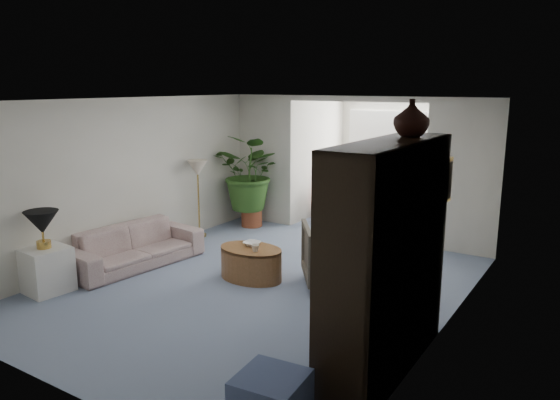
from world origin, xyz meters
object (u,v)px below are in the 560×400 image
Objects in this scene: sunroom_chair_blue at (408,208)px; sofa at (135,246)px; wingback_chair at (338,254)px; ottoman at (271,400)px; entertainment_cabinet at (386,258)px; plant_pot at (252,218)px; table_lamp at (42,222)px; coffee_bowl at (252,244)px; cabinet_urn at (411,118)px; floor_lamp at (198,168)px; coffee_cup at (255,248)px; side_table_dark at (394,268)px; end_table at (46,270)px; sunroom_table at (385,201)px; coffee_table at (251,263)px; sunroom_chair_maroon at (337,201)px; framed_picture at (443,183)px.

sofa is at bearing 139.56° from sunroom_chair_blue.
wingback_chair is 1.78× the size of ottoman.
plant_pot is at bearing 139.08° from entertainment_cabinet.
plant_pot is at bearing 85.39° from table_lamp.
wingback_chair is 2.29m from entertainment_cabinet.
coffee_bowl reaches higher than ottoman.
cabinet_urn is (1.35, -1.22, 1.95)m from wingback_chair.
wingback_chair is (3.16, -0.77, -0.82)m from floor_lamp.
coffee_cup is 1.13m from wingback_chair.
side_table_dark is (3.62, 1.27, -0.03)m from sofa.
coffee_cup is (2.15, 1.75, 0.20)m from end_table.
side_table_dark is at bearing -64.52° from sofa.
sofa is 1.51m from table_lamp.
table_lamp is 4.21m from ottoman.
sunroom_table is (1.97, 5.08, -0.01)m from sofa.
coffee_cup reaches higher than coffee_table.
end_table is 2.76m from coffee_bowl.
coffee_table is 2.64× the size of cabinet_urn.
floor_lamp is 0.90× the size of plant_pot.
sunroom_chair_maroon is (1.08, 1.50, 0.19)m from plant_pot.
entertainment_cabinet is (4.48, 0.60, 0.80)m from end_table.
side_table_dark is 3.39m from ottoman.
coffee_bowl is 0.11× the size of entertainment_cabinet.
sunroom_chair_maroon reaches higher than ottoman.
sunroom_chair_blue is (2.72, 4.33, 0.08)m from sofa.
coffee_bowl is 0.25× the size of wingback_chair.
floor_lamp is 1.59m from plant_pot.
sunroom_chair_blue is at bearing -45.00° from sunroom_table.
coffee_table is 1.98m from side_table_dark.
end_table is 1.13× the size of ottoman.
plant_pot is 0.48× the size of sunroom_chair_blue.
wingback_chair reaches higher than sofa.
side_table_dark is (1.88, 0.67, -0.20)m from coffee_bowl.
coffee_cup is 0.18× the size of sunroom_table.
coffee_bowl is 0.28× the size of sunroom_chair_blue.
cabinet_urn reaches higher than end_table.
coffee_bowl is 4.49m from sunroom_table.
entertainment_cabinet is (2.53, -1.35, 0.62)m from coffee_bowl.
plant_pot is 0.52× the size of sunroom_chair_maroon.
wingback_chair is 3.36m from plant_pot.
coffee_table is at bearing 158.14° from sunroom_chair_blue.
sofa is at bearing -168.39° from coffee_cup.
side_table_dark is (3.86, -0.47, -0.97)m from floor_lamp.
cabinet_urn is (4.28, -0.25, 2.07)m from sofa.
sunroom_chair_maroon is at bearing 75.97° from table_lamp.
framed_picture is 0.23× the size of entertainment_cabinet.
entertainment_cabinet is at bearing -90.00° from cabinet_urn.
coffee_bowl is at bearing 151.85° from entertainment_cabinet.
side_table_dark is (3.82, 2.62, -0.67)m from table_lamp.
table_lamp reaches higher than sunroom_chair_maroon.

